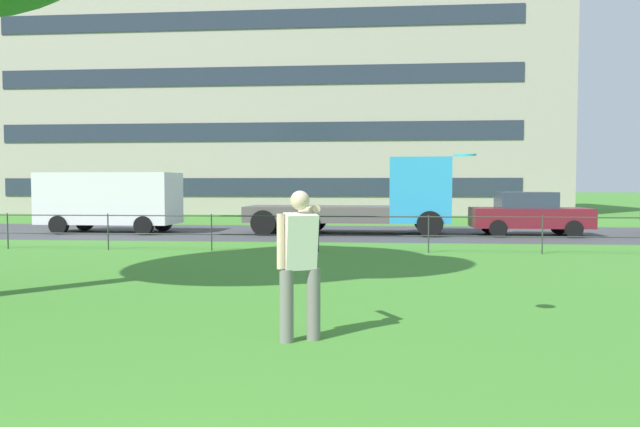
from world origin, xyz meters
TOP-DOWN VIEW (x-y plane):
  - street_strip at (0.00, 20.44)m, footprint 80.00×7.49m
  - park_fence at (0.00, 14.05)m, footprint 29.06×0.04m
  - person_thrower at (0.58, 5.11)m, footprint 0.48×0.88m
  - frisbee at (2.52, 5.76)m, footprint 0.37×0.37m
  - panel_van_center at (-8.33, 19.76)m, footprint 5.04×2.19m
  - flatbed_truck_right at (1.65, 19.94)m, footprint 7.36×2.61m
  - car_maroon_far_right at (6.92, 19.71)m, footprint 4.02×1.86m
  - apartment_building_background at (-5.60, 40.34)m, footprint 37.72×14.02m

SIDE VIEW (x-z plane):
  - street_strip at x=0.00m, z-range 0.00..0.01m
  - park_fence at x=0.00m, z-range 0.16..1.16m
  - car_maroon_far_right at x=6.92m, z-range 0.01..1.55m
  - person_thrower at x=0.58m, z-range 0.07..1.79m
  - flatbed_truck_right at x=1.65m, z-range -0.16..2.59m
  - panel_van_center at x=-8.33m, z-range 0.15..2.39m
  - frisbee at x=2.52m, z-range 2.12..2.17m
  - apartment_building_background at x=-5.60m, z-range 0.00..13.67m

